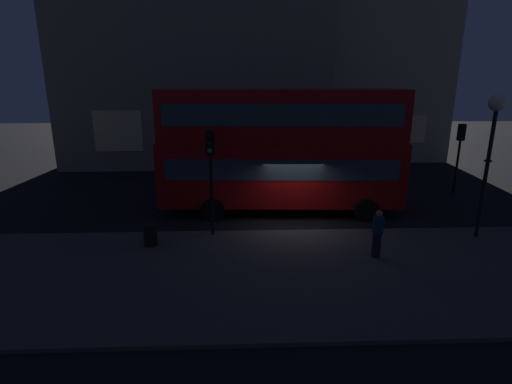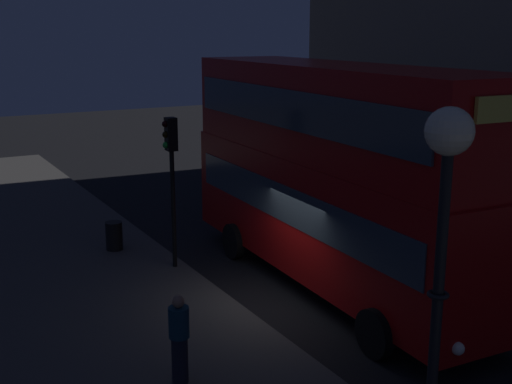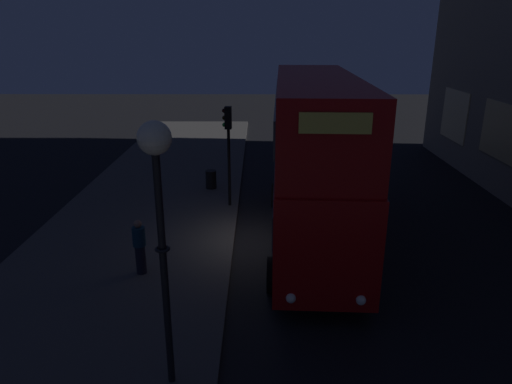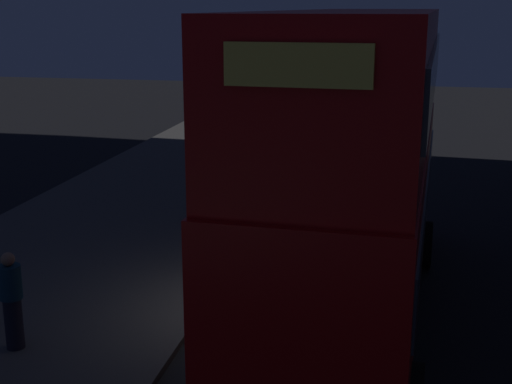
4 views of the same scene
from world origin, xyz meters
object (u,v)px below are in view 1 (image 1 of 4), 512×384
(traffic_light_far_side, at_px, (460,144))
(street_lamp, at_px, (493,127))
(pedestrian, at_px, (377,234))
(traffic_light_near_kerb, at_px, (210,162))
(litter_bin, at_px, (150,234))
(double_decker_bus, at_px, (281,146))

(traffic_light_far_side, distance_m, street_lamp, 6.89)
(traffic_light_far_side, relative_size, pedestrian, 2.22)
(pedestrian, bearing_deg, street_lamp, 177.64)
(traffic_light_near_kerb, height_order, litter_bin, traffic_light_near_kerb)
(double_decker_bus, distance_m, street_lamp, 8.11)
(traffic_light_near_kerb, xyz_separation_m, traffic_light_far_side, (12.44, 5.69, -0.34))
(traffic_light_near_kerb, relative_size, litter_bin, 4.88)
(double_decker_bus, height_order, litter_bin, double_decker_bus)
(traffic_light_far_side, bearing_deg, litter_bin, 23.33)
(traffic_light_far_side, xyz_separation_m, litter_bin, (-14.60, -6.64, -2.12))
(traffic_light_far_side, bearing_deg, pedestrian, 48.20)
(traffic_light_near_kerb, xyz_separation_m, street_lamp, (10.06, -0.57, 1.27))
(double_decker_bus, xyz_separation_m, litter_bin, (-5.04, -3.95, -2.53))
(pedestrian, xyz_separation_m, litter_bin, (-7.79, 1.28, -0.44))
(double_decker_bus, relative_size, litter_bin, 13.30)
(street_lamp, xyz_separation_m, pedestrian, (-4.43, -1.66, -3.30))
(double_decker_bus, bearing_deg, litter_bin, -139.23)
(double_decker_bus, distance_m, pedestrian, 6.28)
(traffic_light_far_side, xyz_separation_m, street_lamp, (-2.38, -6.26, 1.61))
(street_lamp, distance_m, litter_bin, 12.79)
(traffic_light_near_kerb, height_order, street_lamp, street_lamp)
(traffic_light_near_kerb, relative_size, traffic_light_far_side, 1.09)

